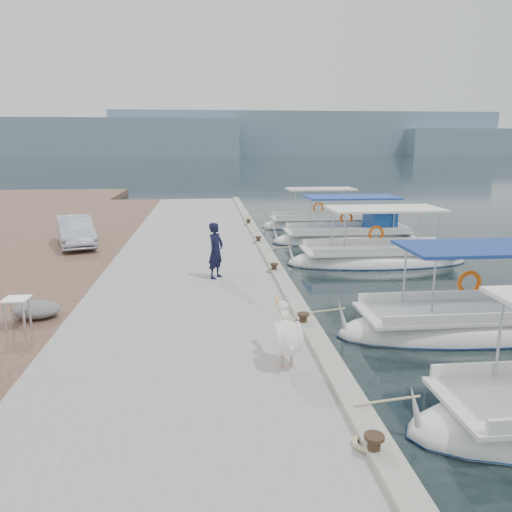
{
  "coord_description": "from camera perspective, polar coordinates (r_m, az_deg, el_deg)",
  "views": [
    {
      "loc": [
        -2.54,
        -14.33,
        4.65
      ],
      "look_at": [
        -1.0,
        1.01,
        1.2
      ],
      "focal_mm": 35.0,
      "sensor_mm": 36.0,
      "label": 1
    }
  ],
  "objects": [
    {
      "name": "pelican",
      "position": [
        9.58,
        3.51,
        -9.1
      ],
      "size": [
        0.56,
        1.52,
        1.18
      ],
      "color": "tan",
      "rests_on": "concrete_quay"
    },
    {
      "name": "fishing_caique_c",
      "position": [
        20.6,
        13.7,
        -0.44
      ],
      "size": [
        7.35,
        2.48,
        2.83
      ],
      "color": "silver",
      "rests_on": "ground"
    },
    {
      "name": "parked_car",
      "position": [
        22.1,
        -19.94,
        2.68
      ],
      "size": [
        2.49,
        4.02,
        1.25
      ],
      "primitive_type": "imported",
      "rotation": [
        0.0,
        0.0,
        0.33
      ],
      "color": "silver",
      "rests_on": "cobblestone_strip"
    },
    {
      "name": "fisherman",
      "position": [
        15.76,
        -4.62,
        0.62
      ],
      "size": [
        0.71,
        0.77,
        1.78
      ],
      "primitive_type": "imported",
      "rotation": [
        0.0,
        0.0,
        0.98
      ],
      "color": "black",
      "rests_on": "concrete_quay"
    },
    {
      "name": "tarp_bundle",
      "position": [
        13.4,
        -23.75,
        -5.63
      ],
      "size": [
        1.1,
        0.9,
        0.4
      ],
      "primitive_type": "ellipsoid",
      "color": "slate",
      "rests_on": "cobblestone_strip"
    },
    {
      "name": "quay_curb",
      "position": [
        19.9,
        1.09,
        0.75
      ],
      "size": [
        0.44,
        40.0,
        0.12
      ],
      "primitive_type": "cube",
      "color": "#9A9688",
      "rests_on": "concrete_quay"
    },
    {
      "name": "ground",
      "position": [
        15.28,
        4.13,
        -5.14
      ],
      "size": [
        400.0,
        400.0,
        0.0
      ],
      "primitive_type": "plane",
      "color": "black",
      "rests_on": "ground"
    },
    {
      "name": "mooring_bollards",
      "position": [
        16.47,
        2.08,
        -1.3
      ],
      "size": [
        0.28,
        20.28,
        0.33
      ],
      "color": "black",
      "rests_on": "concrete_quay"
    },
    {
      "name": "cobblestone_strip",
      "position": [
        20.56,
        -20.98,
        -0.59
      ],
      "size": [
        4.0,
        40.0,
        0.5
      ],
      "primitive_type": "cube",
      "color": "brown",
      "rests_on": "ground"
    },
    {
      "name": "fishing_caique_b",
      "position": [
        13.93,
        23.89,
        -7.47
      ],
      "size": [
        7.25,
        2.27,
        2.83
      ],
      "color": "silver",
      "rests_on": "ground"
    },
    {
      "name": "folding_table",
      "position": [
        12.69,
        -25.65,
        -5.28
      ],
      "size": [
        0.55,
        0.55,
        0.73
      ],
      "color": "silver",
      "rests_on": "cobblestone_strip"
    },
    {
      "name": "distant_hills",
      "position": [
        218.23,
        2.81,
        13.37
      ],
      "size": [
        330.0,
        60.0,
        18.0
      ],
      "color": "slate",
      "rests_on": "ground"
    },
    {
      "name": "concrete_quay",
      "position": [
        19.83,
        -6.92,
        -0.3
      ],
      "size": [
        6.0,
        40.0,
        0.5
      ],
      "primitive_type": "cube",
      "color": "gray",
      "rests_on": "ground"
    },
    {
      "name": "fishing_caique_d",
      "position": [
        24.79,
        10.52,
        2.03
      ],
      "size": [
        7.32,
        2.46,
        2.83
      ],
      "color": "silver",
      "rests_on": "ground"
    },
    {
      "name": "fishing_caique_e",
      "position": [
        28.98,
        6.98,
        3.53
      ],
      "size": [
        6.41,
        2.16,
        2.83
      ],
      "color": "silver",
      "rests_on": "ground"
    }
  ]
}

